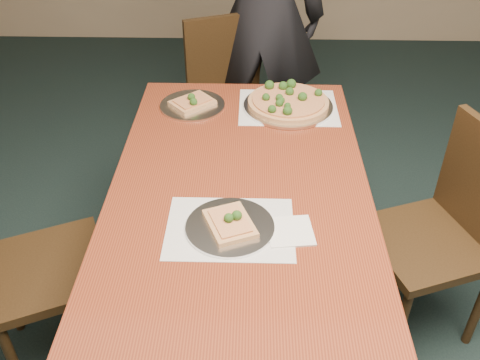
{
  "coord_description": "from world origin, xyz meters",
  "views": [
    {
      "loc": [
        -0.36,
        -0.69,
        1.87
      ],
      "look_at": [
        -0.4,
        0.82,
        0.75
      ],
      "focal_mm": 40.0,
      "sensor_mm": 36.0,
      "label": 1
    }
  ],
  "objects_px": {
    "pizza_pan": "(288,102)",
    "slice_plate_far": "(192,104)",
    "chair_left": "(20,263)",
    "diner": "(264,13)",
    "chair_right": "(447,226)",
    "dining_table": "(240,200)",
    "chair_far": "(230,94)",
    "slice_plate_near": "(230,225)"
  },
  "relations": [
    {
      "from": "diner",
      "to": "chair_right",
      "type": "bearing_deg",
      "value": 127.94
    },
    {
      "from": "dining_table",
      "to": "diner",
      "type": "xyz_separation_m",
      "value": [
        0.09,
        1.28,
        0.24
      ]
    },
    {
      "from": "chair_left",
      "to": "diner",
      "type": "bearing_deg",
      "value": -54.74
    },
    {
      "from": "chair_far",
      "to": "pizza_pan",
      "type": "relative_size",
      "value": 2.37
    },
    {
      "from": "pizza_pan",
      "to": "slice_plate_near",
      "type": "bearing_deg",
      "value": -105.35
    },
    {
      "from": "chair_right",
      "to": "dining_table",
      "type": "bearing_deg",
      "value": -106.9
    },
    {
      "from": "pizza_pan",
      "to": "slice_plate_far",
      "type": "relative_size",
      "value": 1.37
    },
    {
      "from": "pizza_pan",
      "to": "chair_left",
      "type": "bearing_deg",
      "value": -142.97
    },
    {
      "from": "chair_far",
      "to": "chair_left",
      "type": "xyz_separation_m",
      "value": [
        -0.69,
        -1.29,
        0.0
      ]
    },
    {
      "from": "chair_far",
      "to": "pizza_pan",
      "type": "height_order",
      "value": "chair_far"
    },
    {
      "from": "slice_plate_far",
      "to": "dining_table",
      "type": "bearing_deg",
      "value": -67.47
    },
    {
      "from": "chair_left",
      "to": "pizza_pan",
      "type": "height_order",
      "value": "chair_left"
    },
    {
      "from": "chair_left",
      "to": "diner",
      "type": "relative_size",
      "value": 0.51
    },
    {
      "from": "slice_plate_far",
      "to": "chair_left",
      "type": "bearing_deg",
      "value": -127.33
    },
    {
      "from": "chair_left",
      "to": "pizza_pan",
      "type": "xyz_separation_m",
      "value": [
        0.96,
        0.73,
        0.26
      ]
    },
    {
      "from": "diner",
      "to": "slice_plate_far",
      "type": "bearing_deg",
      "value": 76.24
    },
    {
      "from": "chair_far",
      "to": "slice_plate_far",
      "type": "bearing_deg",
      "value": -125.42
    },
    {
      "from": "pizza_pan",
      "to": "slice_plate_near",
      "type": "xyz_separation_m",
      "value": [
        -0.22,
        -0.79,
        -0.01
      ]
    },
    {
      "from": "dining_table",
      "to": "chair_far",
      "type": "height_order",
      "value": "chair_far"
    },
    {
      "from": "chair_far",
      "to": "pizza_pan",
      "type": "distance_m",
      "value": 0.68
    },
    {
      "from": "dining_table",
      "to": "diner",
      "type": "relative_size",
      "value": 0.84
    },
    {
      "from": "chair_left",
      "to": "pizza_pan",
      "type": "relative_size",
      "value": 2.37
    },
    {
      "from": "chair_left",
      "to": "diner",
      "type": "distance_m",
      "value": 1.76
    },
    {
      "from": "chair_far",
      "to": "chair_right",
      "type": "distance_m",
      "value": 1.37
    },
    {
      "from": "chair_left",
      "to": "slice_plate_near",
      "type": "xyz_separation_m",
      "value": [
        0.75,
        -0.06,
        0.25
      ]
    },
    {
      "from": "chair_left",
      "to": "chair_right",
      "type": "xyz_separation_m",
      "value": [
        1.56,
        0.24,
        0.0
      ]
    },
    {
      "from": "dining_table",
      "to": "pizza_pan",
      "type": "bearing_deg",
      "value": 70.16
    },
    {
      "from": "chair_right",
      "to": "diner",
      "type": "xyz_separation_m",
      "value": [
        -0.7,
        1.24,
        0.38
      ]
    },
    {
      "from": "dining_table",
      "to": "diner",
      "type": "distance_m",
      "value": 1.31
    },
    {
      "from": "slice_plate_near",
      "to": "dining_table",
      "type": "bearing_deg",
      "value": 84.6
    },
    {
      "from": "dining_table",
      "to": "chair_left",
      "type": "relative_size",
      "value": 1.65
    },
    {
      "from": "chair_left",
      "to": "chair_far",
      "type": "bearing_deg",
      "value": -52.54
    },
    {
      "from": "pizza_pan",
      "to": "slice_plate_far",
      "type": "height_order",
      "value": "pizza_pan"
    },
    {
      "from": "slice_plate_near",
      "to": "chair_left",
      "type": "bearing_deg",
      "value": 175.45
    },
    {
      "from": "chair_right",
      "to": "diner",
      "type": "relative_size",
      "value": 0.51
    },
    {
      "from": "chair_right",
      "to": "slice_plate_near",
      "type": "distance_m",
      "value": 0.9
    },
    {
      "from": "dining_table",
      "to": "chair_far",
      "type": "bearing_deg",
      "value": 94.27
    },
    {
      "from": "slice_plate_near",
      "to": "slice_plate_far",
      "type": "bearing_deg",
      "value": 103.99
    },
    {
      "from": "dining_table",
      "to": "chair_left",
      "type": "distance_m",
      "value": 0.81
    },
    {
      "from": "diner",
      "to": "slice_plate_far",
      "type": "distance_m",
      "value": 0.83
    },
    {
      "from": "diner",
      "to": "dining_table",
      "type": "bearing_deg",
      "value": 94.54
    },
    {
      "from": "chair_far",
      "to": "dining_table",
      "type": "bearing_deg",
      "value": -107.6
    }
  ]
}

